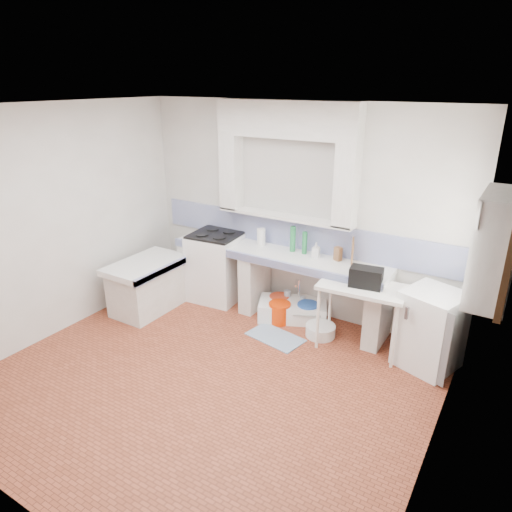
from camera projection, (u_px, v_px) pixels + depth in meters
The scene contains 36 objects.
floor at pixel (208, 379), 4.96m from camera, with size 4.50×4.50×0.00m, color brown.
ceiling at pixel (195, 107), 3.96m from camera, with size 4.50×4.50×0.00m, color silver.
wall_back at pixel (296, 212), 6.05m from camera, with size 4.50×4.50×0.00m, color silver.
wall_front at pixel (5, 358), 2.87m from camera, with size 4.50×4.50×0.00m, color silver.
wall_left at pixel (55, 223), 5.56m from camera, with size 4.50×4.50×0.00m, color silver.
wall_right at pixel (446, 317), 3.36m from camera, with size 4.50×4.50×0.00m, color silver.
alcove_mass at pixel (287, 119), 5.58m from camera, with size 1.90×0.25×0.45m, color silver.
window_frame at pixel (496, 248), 4.16m from camera, with size 0.35×0.86×1.06m, color #3D2513.
lace_valance at pixel (486, 205), 4.09m from camera, with size 0.01×0.84×0.24m, color white.
counter_slab at pixel (277, 255), 6.05m from camera, with size 3.00×0.60×0.08m, color white.
counter_lip at pixel (267, 262), 5.83m from camera, with size 3.00×0.04×0.10m, color navy.
counter_pier_left at pixel (195, 266), 6.90m from camera, with size 0.20×0.55×0.82m, color silver.
counter_pier_mid at pixel (255, 281), 6.39m from camera, with size 0.20×0.55×0.82m, color silver.
counter_pier_right at pixel (378, 312), 5.53m from camera, with size 0.20×0.55×0.82m, color silver.
peninsula_top at pixel (146, 265), 6.27m from camera, with size 0.70×1.10×0.08m, color white.
peninsula_base at pixel (148, 288), 6.40m from camera, with size 0.60×1.00×0.62m, color silver.
peninsula_lip at pixel (164, 270), 6.11m from camera, with size 0.04×1.10×0.10m, color navy.
backsplash at pixel (295, 234), 6.14m from camera, with size 4.27×0.03×0.40m, color navy.
stove at pixel (217, 267), 6.66m from camera, with size 0.68×0.66×0.97m, color white.
sink at pixel (292, 311), 6.21m from camera, with size 0.89×0.48×0.21m, color white.
side_table at pixel (360, 317), 5.40m from camera, with size 0.99×0.55×0.04m, color white.
fridge at pixel (430, 329), 5.06m from camera, with size 0.58×0.58×0.90m, color white.
bucket_red at pixel (279, 304), 6.34m from camera, with size 0.27×0.27×0.25m, color red.
bucket_orange at pixel (280, 313), 6.10m from camera, with size 0.29×0.29×0.27m, color #EB3604.
bucket_blue at pixel (308, 313), 6.09m from camera, with size 0.28×0.28×0.27m, color #2354B2.
basin_white at pixel (320, 331), 5.78m from camera, with size 0.37×0.37×0.15m, color white.
water_bottle_a at pixel (287, 301), 6.34m from camera, with size 0.09×0.09×0.33m, color silver.
water_bottle_b at pixel (302, 306), 6.27m from camera, with size 0.07×0.07×0.28m, color silver.
black_bag at pixel (366, 277), 5.19m from camera, with size 0.36×0.21×0.23m, color black.
green_bottle_a at pixel (293, 239), 6.03m from camera, with size 0.07×0.07×0.34m, color #217C3F.
green_bottle_b at pixel (305, 243), 5.95m from camera, with size 0.06×0.06×0.29m, color #217C3F.
knife_block at pixel (338, 254), 5.74m from camera, with size 0.09×0.07×0.18m, color brown.
cutting_board at pixel (352, 251), 5.63m from camera, with size 0.02×0.23×0.31m, color brown.
paper_towel at pixel (261, 237), 6.28m from camera, with size 0.11×0.11×0.23m, color white.
soap_bottle at pixel (316, 250), 5.84m from camera, with size 0.09×0.09×0.20m, color white.
rug at pixel (275, 337), 5.76m from camera, with size 0.70×0.40×0.01m, color #39648C.
Camera 1 is at (2.62, -3.26, 3.02)m, focal length 32.26 mm.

